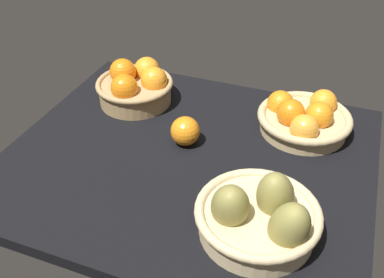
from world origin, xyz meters
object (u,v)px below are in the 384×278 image
Objects in this scene: basket_near_right_pears at (260,216)px; loose_orange_front_gap at (185,131)px; basket_far_left at (136,86)px; basket_far_right at (304,118)px.

basket_near_right_pears is 3.37× the size of loose_orange_front_gap.
basket_near_right_pears is 1.15× the size of basket_far_left.
basket_far_right is at bearing 86.73° from basket_near_right_pears.
basket_near_right_pears is at bearing -39.12° from basket_far_left.
basket_near_right_pears is 32.01cm from loose_orange_front_gap.
basket_far_right is at bearing 31.04° from loose_orange_front_gap.
basket_far_left is 45.45cm from basket_far_right.
basket_near_right_pears is 55.78cm from basket_far_left.
basket_far_left is 2.95× the size of loose_orange_front_gap.
loose_orange_front_gap is at bearing 137.17° from basket_near_right_pears.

